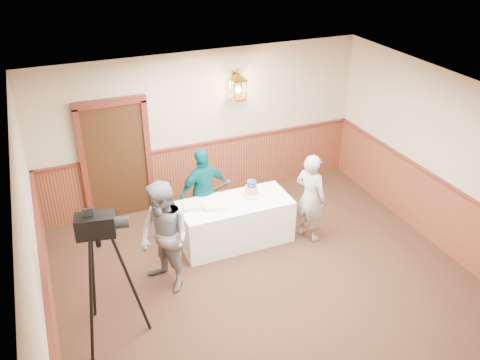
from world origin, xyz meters
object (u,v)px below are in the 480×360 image
at_px(sheet_cake_green, 194,206).
at_px(baker, 310,198).
at_px(tv_camera_rig, 105,285).
at_px(tiered_cake, 252,190).
at_px(assistant_p, 204,191).
at_px(sheet_cake_yellow, 215,206).
at_px(display_table, 235,222).
at_px(interviewer, 164,238).

relative_size(sheet_cake_green, baker, 0.21).
relative_size(sheet_cake_green, tv_camera_rig, 0.17).
bearing_deg(tiered_cake, baker, -27.47).
height_order(sheet_cake_green, assistant_p, assistant_p).
bearing_deg(assistant_p, sheet_cake_green, 43.07).
xyz_separation_m(tiered_cake, sheet_cake_yellow, (-0.68, -0.11, -0.07)).
bearing_deg(display_table, tiered_cake, 13.98).
xyz_separation_m(sheet_cake_yellow, assistant_p, (0.00, 0.54, -0.02)).
distance_m(sheet_cake_yellow, baker, 1.56).
bearing_deg(interviewer, baker, 73.19).
relative_size(tiered_cake, sheet_cake_green, 0.96).
height_order(sheet_cake_yellow, assistant_p, assistant_p).
distance_m(sheet_cake_green, tv_camera_rig, 2.14).
bearing_deg(display_table, tv_camera_rig, -149.63).
relative_size(tiered_cake, interviewer, 0.18).
distance_m(display_table, assistant_p, 0.73).
xyz_separation_m(tiered_cake, sheet_cake_green, (-0.98, 0.01, -0.07)).
distance_m(baker, assistant_p, 1.75).
height_order(baker, tv_camera_rig, tv_camera_rig).
bearing_deg(sheet_cake_yellow, sheet_cake_green, 157.81).
height_order(display_table, sheet_cake_yellow, sheet_cake_yellow).
distance_m(tiered_cake, baker, 0.96).
bearing_deg(assistant_p, display_table, 114.48).
height_order(sheet_cake_green, baker, baker).
bearing_deg(interviewer, sheet_cake_green, 114.51).
distance_m(tiered_cake, assistant_p, 0.81).
distance_m(sheet_cake_yellow, sheet_cake_green, 0.33).
bearing_deg(display_table, assistant_p, 125.01).
bearing_deg(assistant_p, tiered_cake, 137.18).
height_order(tiered_cake, baker, baker).
bearing_deg(assistant_p, sheet_cake_yellow, 79.34).
relative_size(assistant_p, tv_camera_rig, 0.83).
bearing_deg(tv_camera_rig, interviewer, 46.05).
bearing_deg(tiered_cake, interviewer, -155.73).
bearing_deg(display_table, sheet_cake_green, 172.27).
xyz_separation_m(display_table, assistant_p, (-0.35, 0.51, 0.38)).
xyz_separation_m(sheet_cake_green, tv_camera_rig, (-1.60, -1.42, 0.04)).
distance_m(display_table, tv_camera_rig, 2.67).
bearing_deg(tiered_cake, sheet_cake_yellow, -170.37).
xyz_separation_m(sheet_cake_yellow, tv_camera_rig, (-1.91, -1.29, 0.04)).
xyz_separation_m(sheet_cake_yellow, baker, (1.52, -0.33, -0.02)).
xyz_separation_m(sheet_cake_green, baker, (1.83, -0.45, -0.02)).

